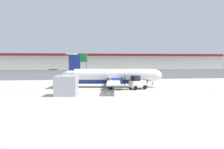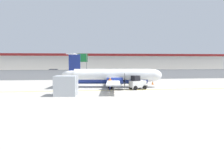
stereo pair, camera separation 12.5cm
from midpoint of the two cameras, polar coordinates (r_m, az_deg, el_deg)
The scene contains 17 objects.
ground_plane at distance 26.46m, azimuth 1.11°, elevation -4.48°, with size 140.00×140.00×0.01m.
perimeter_fence at distance 42.19m, azimuth -1.75°, elevation 0.10°, with size 98.00×0.10×2.10m.
parking_lot_strip at distance 53.70m, azimuth -2.76°, elevation -0.26°, with size 98.00×17.00×0.12m.
background_building at distance 72.04m, azimuth -3.71°, elevation 3.29°, with size 91.00×8.10×6.50m.
commuter_airplane at distance 29.51m, azimuth 0.86°, elevation -0.51°, with size 14.84×16.08×4.92m.
baggage_tug at distance 27.39m, azimuth 7.37°, elevation -2.44°, with size 2.57×2.02×1.88m.
ground_crew_worker at distance 26.55m, azimuth -0.46°, elevation -2.39°, with size 0.46×0.52×1.70m.
cargo_container at distance 22.79m, azimuth -12.83°, elevation -3.12°, with size 2.60×2.25×2.20m.
traffic_cone_near_left at distance 31.53m, azimuth 7.60°, elevation -2.62°, with size 0.36×0.36×0.64m.
traffic_cone_near_right at distance 33.69m, azimuth 11.65°, elevation -2.26°, with size 0.36×0.36×0.64m.
parked_car_0 at distance 58.42m, azimuth -16.18°, elevation 0.74°, with size 4.25×2.11×1.58m.
parked_car_1 at distance 50.99m, azimuth -11.13°, elevation 0.40°, with size 4.38×2.40×1.58m.
parked_car_2 at distance 51.79m, azimuth -4.81°, elevation 0.51°, with size 4.28×2.16×1.58m.
parked_car_3 at distance 56.56m, azimuth -0.93°, elevation 0.79°, with size 4.30×2.20×1.58m.
parked_car_4 at distance 49.47m, azimuth 6.28°, elevation 0.35°, with size 4.31×2.23×1.58m.
parked_car_5 at distance 53.80m, azimuth 13.73°, elevation 0.54°, with size 4.28×2.16×1.58m.
highway_sign at distance 43.59m, azimuth -9.28°, elevation 4.14°, with size 3.60×0.14×5.50m.
Camera 2 is at (-3.39, -23.97, 3.77)m, focal length 32.00 mm.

